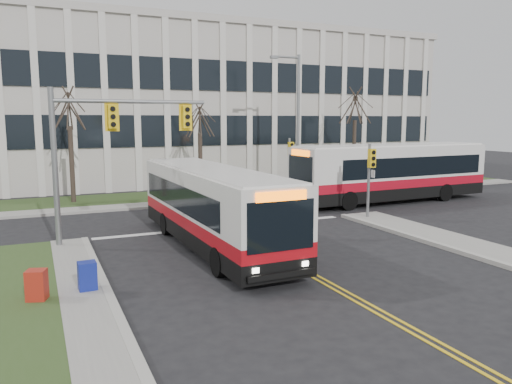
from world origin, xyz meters
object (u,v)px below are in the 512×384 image
object	(u,v)px
streetlight	(296,117)
directory_sign	(211,179)
bus_main	(212,209)
newspaper_box_red	(37,287)
bus_cross	(391,174)
newspaper_box_blue	(87,278)

from	to	relation	value
streetlight	directory_sign	world-z (taller)	streetlight
bus_main	newspaper_box_red	xyz separation A→B (m)	(-6.40, -3.91, -1.05)
streetlight	bus_cross	bearing A→B (deg)	-54.60
streetlight	newspaper_box_red	size ratio (longest dim) A/B	9.68
streetlight	directory_sign	bearing A→B (deg)	166.77
directory_sign	newspaper_box_blue	bearing A→B (deg)	-119.84
streetlight	newspaper_box_blue	size ratio (longest dim) A/B	9.68
streetlight	newspaper_box_blue	xyz separation A→B (m)	(-14.83, -14.91, -4.72)
streetlight	bus_cross	world-z (taller)	streetlight
newspaper_box_blue	newspaper_box_red	size ratio (longest dim) A/B	1.00
directory_sign	bus_cross	world-z (taller)	bus_cross
streetlight	directory_sign	size ratio (longest dim) A/B	4.60
bus_cross	newspaper_box_blue	xyz separation A→B (m)	(-18.57, -9.64, -1.24)
directory_sign	newspaper_box_red	world-z (taller)	directory_sign
directory_sign	newspaper_box_red	bearing A→B (deg)	-122.87
bus_cross	newspaper_box_blue	size ratio (longest dim) A/B	13.55
newspaper_box_blue	streetlight	bearing A→B (deg)	42.70
streetlight	bus_main	size ratio (longest dim) A/B	0.80
bus_main	streetlight	bearing A→B (deg)	47.98
directory_sign	newspaper_box_blue	size ratio (longest dim) A/B	2.11
newspaper_box_blue	newspaper_box_red	distance (m)	1.36
newspaper_box_blue	bus_cross	bearing A→B (deg)	24.97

